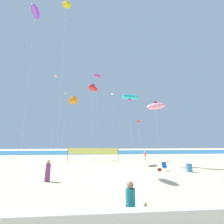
{
  "coord_description": "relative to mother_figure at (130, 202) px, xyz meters",
  "views": [
    {
      "loc": [
        -2.1,
        -14.7,
        3.12
      ],
      "look_at": [
        -0.06,
        8.44,
        7.57
      ],
      "focal_mm": 25.13,
      "sensor_mm": 36.0,
      "label": 1
    }
  ],
  "objects": [
    {
      "name": "ground_plane",
      "position": [
        0.83,
        8.28,
        -0.87
      ],
      "size": [
        120.0,
        120.0,
        0.0
      ],
      "primitive_type": "plane",
      "color": "beige"
    },
    {
      "name": "ocean_band",
      "position": [
        0.83,
        44.1,
        -0.86
      ],
      "size": [
        120.0,
        20.0,
        0.01
      ],
      "primitive_type": "cube",
      "color": "#1E6B99",
      "rests_on": "ground"
    },
    {
      "name": "boardwalk_ledge",
      "position": [
        0.83,
        -0.8,
        -0.41
      ],
      "size": [
        28.0,
        0.44,
        0.91
      ],
      "primitive_type": "cube",
      "color": "beige",
      "rests_on": "ground"
    },
    {
      "name": "mother_figure",
      "position": [
        0.0,
        0.0,
        0.0
      ],
      "size": [
        0.37,
        0.37,
        1.62
      ],
      "rotation": [
        0.0,
        0.0,
        0.46
      ],
      "color": "#2D2D33",
      "rests_on": "ground"
    },
    {
      "name": "toddler_figure",
      "position": [
        0.6,
        0.11,
        -0.42
      ],
      "size": [
        0.19,
        0.19,
        0.83
      ],
      "rotation": [
        0.0,
        0.0,
        -0.08
      ],
      "color": "navy",
      "rests_on": "ground"
    },
    {
      "name": "beachgoer_plum_shirt",
      "position": [
        -5.27,
        7.29,
        0.04
      ],
      "size": [
        0.39,
        0.39,
        1.69
      ],
      "rotation": [
        0.0,
        0.0,
        2.02
      ],
      "color": "#7A3872",
      "rests_on": "ground"
    },
    {
      "name": "beachgoer_coral_shirt",
      "position": [
        6.9,
        21.05,
        -0.02
      ],
      "size": [
        0.36,
        0.36,
        1.58
      ],
      "rotation": [
        0.0,
        0.0,
        3.57
      ],
      "color": "white",
      "rests_on": "ground"
    },
    {
      "name": "folding_beach_chair",
      "position": [
        6.16,
        11.22,
        -0.4
      ],
      "size": [
        0.52,
        0.65,
        0.89
      ],
      "rotation": [
        0.0,
        0.0,
        -0.12
      ],
      "color": "#1959B2",
      "rests_on": "ground"
    },
    {
      "name": "trash_barrel",
      "position": [
        8.45,
        10.28,
        -0.45
      ],
      "size": [
        0.61,
        0.61,
        0.83
      ],
      "primitive_type": "cylinder",
      "color": "teal",
      "rests_on": "ground"
    },
    {
      "name": "volleyball_net",
      "position": [
        -2.12,
        18.57,
        0.77
      ],
      "size": [
        7.84,
        1.94,
        2.4
      ],
      "color": "#4C4C51",
      "rests_on": "ground"
    },
    {
      "name": "beach_handbag",
      "position": [
        5.46,
        11.01,
        -0.72
      ],
      "size": [
        0.37,
        0.19,
        0.3
      ],
      "primitive_type": "cube",
      "color": "maroon",
      "rests_on": "ground"
    },
    {
      "name": "kite_red_inflatable",
      "position": [
        -2.24,
        18.25,
        10.92
      ],
      "size": [
        2.05,
        2.91,
        12.53
      ],
      "color": "silver",
      "rests_on": "ground"
    },
    {
      "name": "kite_red_diamond",
      "position": [
        6.83,
        24.61,
        6.32
      ],
      "size": [
        0.79,
        0.78,
        7.48
      ],
      "color": "silver",
      "rests_on": "ground"
    },
    {
      "name": "kite_cyan_tube",
      "position": [
        3.32,
        15.66,
        8.79
      ],
      "size": [
        2.19,
        0.85,
        10.03
      ],
      "color": "silver",
      "rests_on": "ground"
    },
    {
      "name": "kite_violet_inflatable",
      "position": [
        -9.84,
        12.32,
        19.22
      ],
      "size": [
        1.22,
        2.68,
        20.8
      ],
      "color": "silver",
      "rests_on": "ground"
    },
    {
      "name": "kite_yellow_delta",
      "position": [
        -5.96,
        12.49,
        20.97
      ],
      "size": [
        1.29,
        0.41,
        22.54
      ],
      "color": "silver",
      "rests_on": "ground"
    },
    {
      "name": "kite_magenta_tube",
      "position": [
        -1.66,
        23.56,
        15.36
      ],
      "size": [
        1.43,
        1.12,
        16.54
      ],
      "color": "silver",
      "rests_on": "ground"
    },
    {
      "name": "kite_orange_delta",
      "position": [
        -6.48,
        24.41,
        10.49
      ],
      "size": [
        1.79,
        0.57,
        12.24
      ],
      "color": "silver",
      "rests_on": "ground"
    },
    {
      "name": "kite_pink_inflatable",
      "position": [
        6.58,
        13.96,
        7.09
      ],
      "size": [
        2.7,
        1.83,
        8.65
      ],
      "color": "silver",
      "rests_on": "ground"
    },
    {
      "name": "kite_yellow_diamond",
      "position": [
        -8.55,
        27.3,
        11.81
      ],
      "size": [
        0.48,
        0.49,
        13.74
      ],
      "color": "silver",
      "rests_on": "ground"
    },
    {
      "name": "kite_pink_diamond",
      "position": [
        -10.52,
        25.9,
        15.44
      ],
      "size": [
        0.62,
        0.61,
        17.08
      ],
      "color": "silver",
      "rests_on": "ground"
    },
    {
      "name": "kite_white_diamond",
      "position": [
        1.53,
        24.83,
        11.77
      ],
      "size": [
        0.63,
        0.64,
        13.12
      ],
      "color": "silver",
      "rests_on": "ground"
    }
  ]
}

